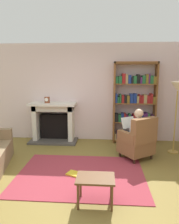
% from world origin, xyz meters
% --- Properties ---
extents(ground, '(14.00, 14.00, 0.00)m').
position_xyz_m(ground, '(0.00, 0.00, 0.00)').
color(ground, olive).
extents(back_wall, '(5.60, 0.10, 2.70)m').
position_xyz_m(back_wall, '(0.00, 2.55, 1.35)').
color(back_wall, silver).
rests_on(back_wall, ground).
extents(area_rug, '(2.40, 1.80, 0.01)m').
position_xyz_m(area_rug, '(0.00, 0.30, 0.01)').
color(area_rug, '#95303C').
rests_on(area_rug, ground).
extents(fireplace, '(1.31, 0.64, 1.10)m').
position_xyz_m(fireplace, '(-0.98, 2.30, 0.58)').
color(fireplace, '#4C4742').
rests_on(fireplace, ground).
extents(mantel_clock, '(0.14, 0.14, 0.16)m').
position_xyz_m(mantel_clock, '(-1.13, 2.20, 1.18)').
color(mantel_clock, brown).
rests_on(mantel_clock, fireplace).
extents(bookshelf, '(1.14, 0.32, 2.19)m').
position_xyz_m(bookshelf, '(1.23, 2.33, 1.06)').
color(bookshelf, brown).
rests_on(bookshelf, ground).
extents(armchair_reading, '(0.88, 0.88, 0.97)m').
position_xyz_m(armchair_reading, '(1.19, 1.15, 0.42)').
color(armchair_reading, '#331E14').
rests_on(armchair_reading, ground).
extents(seated_reader, '(0.56, 0.59, 1.14)m').
position_xyz_m(seated_reader, '(1.12, 1.25, 0.62)').
color(seated_reader, silver).
rests_on(seated_reader, ground).
extents(side_table, '(0.56, 0.39, 0.42)m').
position_xyz_m(side_table, '(0.32, -0.58, 0.36)').
color(side_table, brown).
rests_on(side_table, ground).
extents(scattered_books, '(0.88, 0.41, 0.04)m').
position_xyz_m(scattered_books, '(0.17, 0.22, 0.03)').
color(scattered_books, gold).
rests_on(scattered_books, area_rug).
extents(floor_lamp, '(0.32, 0.32, 1.71)m').
position_xyz_m(floor_lamp, '(2.10, 1.60, 1.45)').
color(floor_lamp, '#B7933F').
rests_on(floor_lamp, ground).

